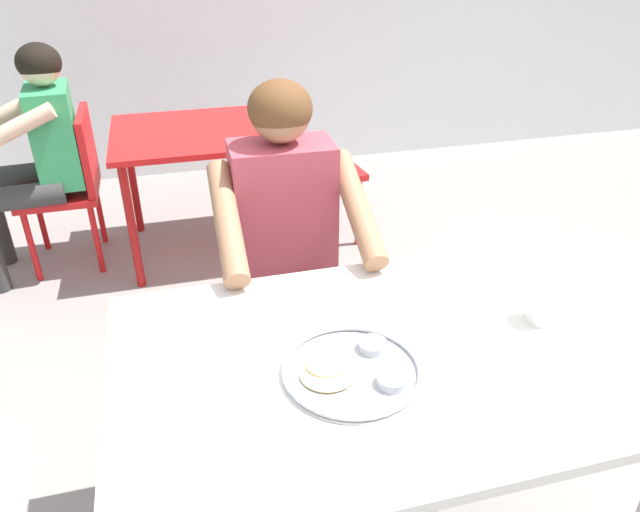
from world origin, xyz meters
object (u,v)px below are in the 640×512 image
object	(u,v)px
drinking_cup	(544,303)
table_background_red	(200,145)
chair_red_right	(308,163)
chair_foreground	(279,269)
patron_background	(36,143)
thali_tray	(352,370)
chair_red_left	(72,178)
diner_foreground	(289,239)
table_foreground	(374,377)

from	to	relation	value
drinking_cup	table_background_red	distance (m)	2.16
chair_red_right	chair_foreground	bearing A→B (deg)	-109.11
table_background_red	chair_red_right	size ratio (longest dim) A/B	1.08
chair_foreground	patron_background	size ratio (longest dim) A/B	0.73
thali_tray	chair_red_left	size ratio (longest dim) A/B	0.40
chair_foreground	chair_red_left	distance (m)	1.50
thali_tray	diner_foreground	xyz separation A→B (m)	(0.00, 0.70, -0.02)
thali_tray	drinking_cup	bearing A→B (deg)	7.66
chair_red_right	thali_tray	bearing A→B (deg)	-100.88
chair_red_left	chair_red_right	distance (m)	1.25
chair_red_right	diner_foreground	bearing A→B (deg)	-106.31
patron_background	diner_foreground	bearing A→B (deg)	-54.77
thali_tray	chair_red_left	xyz separation A→B (m)	(-0.86, 2.15, -0.29)
drinking_cup	table_background_red	world-z (taller)	drinking_cup
chair_red_right	patron_background	world-z (taller)	patron_background
chair_foreground	chair_red_right	distance (m)	1.18
table_background_red	drinking_cup	bearing A→B (deg)	-70.27
diner_foreground	table_background_red	world-z (taller)	diner_foreground
table_foreground	thali_tray	xyz separation A→B (m)	(-0.07, -0.05, 0.08)
chair_foreground	patron_background	distance (m)	1.54
diner_foreground	patron_background	world-z (taller)	diner_foreground
chair_red_left	chair_red_right	bearing A→B (deg)	-5.24
chair_red_left	table_background_red	bearing A→B (deg)	-4.22
chair_red_left	chair_red_right	xyz separation A→B (m)	(1.25, -0.11, 0.00)
drinking_cup	chair_red_left	distance (m)	2.52
drinking_cup	chair_red_right	size ratio (longest dim) A/B	0.13
diner_foreground	patron_background	size ratio (longest dim) A/B	1.07
drinking_cup	chair_red_right	bearing A→B (deg)	94.44
table_foreground	drinking_cup	bearing A→B (deg)	2.73
table_foreground	table_background_red	distance (m)	2.06
diner_foreground	chair_red_right	world-z (taller)	diner_foreground
thali_tray	chair_red_left	bearing A→B (deg)	111.73
table_foreground	chair_foreground	xyz separation A→B (m)	(-0.07, 0.87, -0.18)
chair_red_left	chair_red_right	world-z (taller)	chair_red_right
thali_tray	drinking_cup	xyz separation A→B (m)	(0.54, 0.07, 0.05)
drinking_cup	table_background_red	size ratio (longest dim) A/B	0.12
table_foreground	chair_red_right	bearing A→B (deg)	80.92
table_foreground	chair_foreground	world-z (taller)	chair_foreground
table_foreground	chair_red_right	distance (m)	2.02
patron_background	drinking_cup	bearing A→B (deg)	-53.01
thali_tray	chair_foreground	world-z (taller)	chair_foreground
chair_foreground	table_foreground	bearing A→B (deg)	-85.47
drinking_cup	patron_background	xyz separation A→B (m)	(-1.52, 2.02, -0.11)
drinking_cup	chair_red_left	size ratio (longest dim) A/B	0.13
chair_foreground	chair_red_right	xyz separation A→B (m)	(0.39, 1.11, -0.02)
drinking_cup	diner_foreground	xyz separation A→B (m)	(-0.54, 0.63, -0.07)
patron_background	chair_red_left	bearing A→B (deg)	25.00
chair_red_right	table_background_red	bearing A→B (deg)	173.56
table_background_red	chair_red_left	world-z (taller)	chair_red_left
drinking_cup	chair_red_left	xyz separation A→B (m)	(-1.40, 2.07, -0.33)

